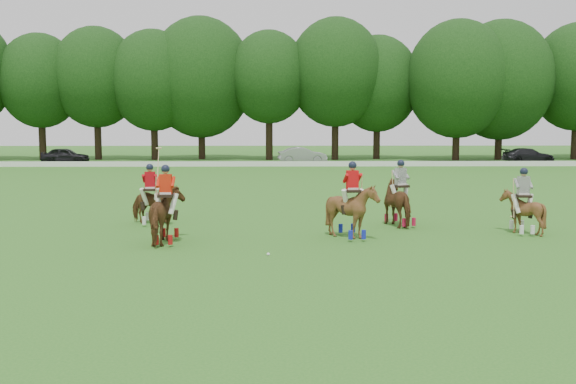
{
  "coord_description": "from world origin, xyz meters",
  "views": [
    {
      "loc": [
        0.65,
        -16.66,
        3.63
      ],
      "look_at": [
        1.04,
        4.2,
        1.4
      ],
      "focal_mm": 40.0,
      "sensor_mm": 36.0,
      "label": 1
    }
  ],
  "objects_px": {
    "car_right": "(528,156)",
    "polo_ball": "(268,254)",
    "car_left": "(65,156)",
    "polo_red_b": "(151,203)",
    "polo_red_c": "(352,210)",
    "polo_stripe_a": "(400,202)",
    "polo_red_a": "(166,215)",
    "polo_stripe_b": "(522,211)",
    "car_mid": "(302,155)"
  },
  "relations": [
    {
      "from": "car_right",
      "to": "polo_ball",
      "type": "relative_size",
      "value": 52.45
    },
    {
      "from": "car_left",
      "to": "polo_red_b",
      "type": "height_order",
      "value": "polo_red_b"
    },
    {
      "from": "polo_red_c",
      "to": "car_left",
      "type": "bearing_deg",
      "value": 119.09
    },
    {
      "from": "polo_stripe_a",
      "to": "polo_ball",
      "type": "xyz_separation_m",
      "value": [
        -4.63,
        -5.16,
        -0.81
      ]
    },
    {
      "from": "car_left",
      "to": "polo_ball",
      "type": "distance_m",
      "value": 45.94
    },
    {
      "from": "polo_red_c",
      "to": "car_right",
      "type": "bearing_deg",
      "value": 61.66
    },
    {
      "from": "car_left",
      "to": "polo_red_c",
      "type": "height_order",
      "value": "polo_red_c"
    },
    {
      "from": "polo_ball",
      "to": "polo_stripe_a",
      "type": "bearing_deg",
      "value": 48.07
    },
    {
      "from": "polo_red_a",
      "to": "polo_stripe_b",
      "type": "xyz_separation_m",
      "value": [
        11.47,
        1.52,
        -0.1
      ]
    },
    {
      "from": "polo_stripe_a",
      "to": "car_right",
      "type": "bearing_deg",
      "value": 62.49
    },
    {
      "from": "car_right",
      "to": "polo_red_a",
      "type": "distance_m",
      "value": 48.03
    },
    {
      "from": "polo_ball",
      "to": "polo_red_c",
      "type": "bearing_deg",
      "value": 45.83
    },
    {
      "from": "car_left",
      "to": "polo_red_b",
      "type": "distance_m",
      "value": 39.05
    },
    {
      "from": "polo_red_c",
      "to": "polo_ball",
      "type": "distance_m",
      "value": 3.86
    },
    {
      "from": "car_mid",
      "to": "polo_stripe_a",
      "type": "xyz_separation_m",
      "value": [
        1.98,
        -36.62,
        0.12
      ]
    },
    {
      "from": "polo_red_c",
      "to": "polo_stripe_b",
      "type": "xyz_separation_m",
      "value": [
        5.73,
        0.74,
        -0.12
      ]
    },
    {
      "from": "polo_stripe_a",
      "to": "car_left",
      "type": "bearing_deg",
      "value": 122.96
    },
    {
      "from": "polo_red_b",
      "to": "polo_ball",
      "type": "distance_m",
      "value": 7.13
    },
    {
      "from": "car_right",
      "to": "polo_stripe_b",
      "type": "distance_m",
      "value": 41.29
    },
    {
      "from": "car_mid",
      "to": "polo_ball",
      "type": "bearing_deg",
      "value": 170.67
    },
    {
      "from": "polo_stripe_a",
      "to": "polo_red_b",
      "type": "bearing_deg",
      "value": 176.93
    },
    {
      "from": "polo_red_a",
      "to": "polo_stripe_b",
      "type": "height_order",
      "value": "polo_red_a"
    },
    {
      "from": "car_left",
      "to": "polo_stripe_a",
      "type": "xyz_separation_m",
      "value": [
        23.74,
        -36.62,
        0.13
      ]
    },
    {
      "from": "car_mid",
      "to": "polo_stripe_b",
      "type": "height_order",
      "value": "polo_stripe_b"
    },
    {
      "from": "polo_red_b",
      "to": "polo_stripe_b",
      "type": "bearing_deg",
      "value": -9.81
    },
    {
      "from": "polo_ball",
      "to": "polo_red_a",
      "type": "bearing_deg",
      "value": 148.25
    },
    {
      "from": "car_mid",
      "to": "polo_ball",
      "type": "height_order",
      "value": "car_mid"
    },
    {
      "from": "car_left",
      "to": "polo_stripe_b",
      "type": "distance_m",
      "value": 47.16
    },
    {
      "from": "car_right",
      "to": "polo_stripe_b",
      "type": "bearing_deg",
      "value": 157.63
    },
    {
      "from": "polo_red_a",
      "to": "polo_red_c",
      "type": "xyz_separation_m",
      "value": [
        5.74,
        0.78,
        0.02
      ]
    },
    {
      "from": "car_mid",
      "to": "polo_red_c",
      "type": "relative_size",
      "value": 1.83
    },
    {
      "from": "car_right",
      "to": "polo_red_b",
      "type": "height_order",
      "value": "polo_red_b"
    },
    {
      "from": "car_left",
      "to": "polo_ball",
      "type": "xyz_separation_m",
      "value": [
        19.11,
        -41.77,
        -0.68
      ]
    },
    {
      "from": "car_mid",
      "to": "car_left",
      "type": "bearing_deg",
      "value": 84.3
    },
    {
      "from": "polo_red_a",
      "to": "polo_ball",
      "type": "distance_m",
      "value": 3.76
    },
    {
      "from": "car_mid",
      "to": "polo_stripe_b",
      "type": "relative_size",
      "value": 2.04
    },
    {
      "from": "car_mid",
      "to": "polo_red_a",
      "type": "relative_size",
      "value": 1.87
    },
    {
      "from": "car_right",
      "to": "polo_red_c",
      "type": "xyz_separation_m",
      "value": [
        -21.07,
        -39.07,
        0.21
      ]
    },
    {
      "from": "polo_stripe_b",
      "to": "polo_red_c",
      "type": "bearing_deg",
      "value": -172.64
    },
    {
      "from": "car_mid",
      "to": "polo_stripe_a",
      "type": "relative_size",
      "value": 1.9
    },
    {
      "from": "car_left",
      "to": "polo_stripe_a",
      "type": "relative_size",
      "value": 1.81
    },
    {
      "from": "polo_red_a",
      "to": "polo_stripe_b",
      "type": "distance_m",
      "value": 11.58
    },
    {
      "from": "car_mid",
      "to": "polo_red_b",
      "type": "relative_size",
      "value": 1.63
    },
    {
      "from": "polo_stripe_a",
      "to": "polo_red_c",
      "type": "bearing_deg",
      "value": -129.27
    },
    {
      "from": "polo_red_a",
      "to": "car_mid",
      "type": "bearing_deg",
      "value": 81.76
    },
    {
      "from": "car_right",
      "to": "polo_stripe_a",
      "type": "height_order",
      "value": "polo_stripe_a"
    },
    {
      "from": "car_mid",
      "to": "polo_red_b",
      "type": "distance_m",
      "value": 36.8
    },
    {
      "from": "car_right",
      "to": "polo_stripe_a",
      "type": "bearing_deg",
      "value": 151.93
    },
    {
      "from": "car_mid",
      "to": "polo_red_c",
      "type": "distance_m",
      "value": 39.07
    },
    {
      "from": "car_right",
      "to": "polo_ball",
      "type": "xyz_separation_m",
      "value": [
        -23.7,
        -41.77,
        -0.64
      ]
    }
  ]
}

